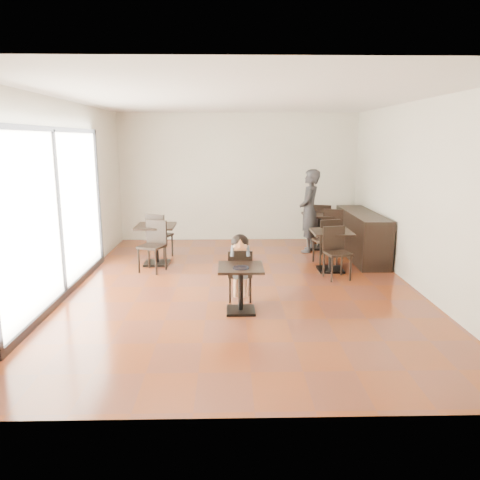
{
  "coord_description": "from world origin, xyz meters",
  "views": [
    {
      "loc": [
        -0.23,
        -7.91,
        2.55
      ],
      "look_at": [
        -0.07,
        -0.74,
        1.0
      ],
      "focal_mm": 35.0,
      "sensor_mm": 36.0,
      "label": 1
    }
  ],
  "objects_px": {
    "child_chair": "(240,274)",
    "child": "(240,268)",
    "cafe_table_left": "(156,245)",
    "chair_back_a": "(322,224)",
    "child_table": "(241,289)",
    "chair_left_b": "(152,247)",
    "adult_patron": "(309,211)",
    "chair_back_b": "(332,232)",
    "cafe_table_back": "(320,231)",
    "cafe_table_mid": "(331,251)",
    "chair_mid_a": "(326,241)",
    "chair_mid_b": "(338,254)",
    "chair_left_a": "(160,235)"
  },
  "relations": [
    {
      "from": "child_chair",
      "to": "child",
      "type": "distance_m",
      "value": 0.11
    },
    {
      "from": "cafe_table_left",
      "to": "chair_back_a",
      "type": "height_order",
      "value": "chair_back_a"
    },
    {
      "from": "cafe_table_left",
      "to": "child_chair",
      "type": "bearing_deg",
      "value": -53.15
    },
    {
      "from": "child_table",
      "to": "chair_left_b",
      "type": "xyz_separation_m",
      "value": [
        -1.68,
        2.24,
        0.14
      ]
    },
    {
      "from": "adult_patron",
      "to": "chair_back_a",
      "type": "height_order",
      "value": "adult_patron"
    },
    {
      "from": "chair_back_b",
      "to": "child_chair",
      "type": "bearing_deg",
      "value": -106.85
    },
    {
      "from": "cafe_table_left",
      "to": "cafe_table_back",
      "type": "distance_m",
      "value": 3.9
    },
    {
      "from": "adult_patron",
      "to": "cafe_table_mid",
      "type": "relative_size",
      "value": 2.37
    },
    {
      "from": "child_table",
      "to": "chair_back_b",
      "type": "distance_m",
      "value": 4.2
    },
    {
      "from": "child",
      "to": "cafe_table_mid",
      "type": "xyz_separation_m",
      "value": [
        1.83,
        1.67,
        -0.14
      ]
    },
    {
      "from": "chair_back_a",
      "to": "chair_back_b",
      "type": "bearing_deg",
      "value": 108.14
    },
    {
      "from": "adult_patron",
      "to": "chair_mid_a",
      "type": "distance_m",
      "value": 1.2
    },
    {
      "from": "cafe_table_mid",
      "to": "chair_mid_b",
      "type": "height_order",
      "value": "chair_mid_b"
    },
    {
      "from": "child",
      "to": "cafe_table_left",
      "type": "bearing_deg",
      "value": 126.85
    },
    {
      "from": "cafe_table_back",
      "to": "child_table",
      "type": "bearing_deg",
      "value": -115.4
    },
    {
      "from": "chair_back_b",
      "to": "chair_mid_a",
      "type": "bearing_deg",
      "value": -92.21
    },
    {
      "from": "child_chair",
      "to": "child_table",
      "type": "bearing_deg",
      "value": 90.0
    },
    {
      "from": "chair_mid_b",
      "to": "child_chair",
      "type": "bearing_deg",
      "value": -160.89
    },
    {
      "from": "chair_mid_a",
      "to": "chair_back_b",
      "type": "height_order",
      "value": "chair_back_b"
    },
    {
      "from": "chair_back_a",
      "to": "chair_back_b",
      "type": "distance_m",
      "value": 1.1
    },
    {
      "from": "chair_mid_a",
      "to": "chair_mid_b",
      "type": "xyz_separation_m",
      "value": [
        0.0,
        -1.1,
        0.0
      ]
    },
    {
      "from": "child_table",
      "to": "cafe_table_mid",
      "type": "distance_m",
      "value": 2.88
    },
    {
      "from": "cafe_table_back",
      "to": "chair_mid_a",
      "type": "height_order",
      "value": "chair_mid_a"
    },
    {
      "from": "child_table",
      "to": "child_chair",
      "type": "distance_m",
      "value": 0.55
    },
    {
      "from": "chair_mid_b",
      "to": "chair_back_a",
      "type": "relative_size",
      "value": 0.97
    },
    {
      "from": "chair_mid_a",
      "to": "chair_left_b",
      "type": "xyz_separation_m",
      "value": [
        -3.51,
        -0.53,
        0.02
      ]
    },
    {
      "from": "chair_mid_a",
      "to": "chair_left_a",
      "type": "relative_size",
      "value": 0.97
    },
    {
      "from": "child_table",
      "to": "cafe_table_left",
      "type": "bearing_deg",
      "value": 121.04
    },
    {
      "from": "adult_patron",
      "to": "chair_mid_a",
      "type": "height_order",
      "value": "adult_patron"
    },
    {
      "from": "cafe_table_mid",
      "to": "chair_left_b",
      "type": "bearing_deg",
      "value": 179.64
    },
    {
      "from": "cafe_table_back",
      "to": "chair_left_a",
      "type": "xyz_separation_m",
      "value": [
        -3.66,
        -0.82,
        0.08
      ]
    },
    {
      "from": "adult_patron",
      "to": "child_table",
      "type": "bearing_deg",
      "value": -5.14
    },
    {
      "from": "child",
      "to": "cafe_table_back",
      "type": "relative_size",
      "value": 1.3
    },
    {
      "from": "chair_left_b",
      "to": "chair_back_b",
      "type": "bearing_deg",
      "value": 40.62
    },
    {
      "from": "child_table",
      "to": "chair_back_b",
      "type": "bearing_deg",
      "value": 59.31
    },
    {
      "from": "child_chair",
      "to": "child",
      "type": "bearing_deg",
      "value": 0.0
    },
    {
      "from": "child_table",
      "to": "cafe_table_left",
      "type": "distance_m",
      "value": 3.26
    },
    {
      "from": "cafe_table_back",
      "to": "chair_left_b",
      "type": "relative_size",
      "value": 0.83
    },
    {
      "from": "child_table",
      "to": "chair_mid_b",
      "type": "xyz_separation_m",
      "value": [
        1.83,
        1.67,
        0.13
      ]
    },
    {
      "from": "chair_mid_b",
      "to": "chair_left_a",
      "type": "height_order",
      "value": "chair_left_a"
    },
    {
      "from": "chair_left_b",
      "to": "adult_patron",
      "type": "bearing_deg",
      "value": 46.77
    },
    {
      "from": "child",
      "to": "cafe_table_mid",
      "type": "distance_m",
      "value": 2.48
    },
    {
      "from": "adult_patron",
      "to": "cafe_table_back",
      "type": "bearing_deg",
      "value": 151.75
    },
    {
      "from": "child_table",
      "to": "chair_back_b",
      "type": "xyz_separation_m",
      "value": [
        2.14,
        3.61,
        0.14
      ]
    },
    {
      "from": "child",
      "to": "chair_back_b",
      "type": "height_order",
      "value": "child"
    },
    {
      "from": "cafe_table_left",
      "to": "cafe_table_back",
      "type": "height_order",
      "value": "cafe_table_left"
    },
    {
      "from": "adult_patron",
      "to": "cafe_table_back",
      "type": "relative_size",
      "value": 2.29
    },
    {
      "from": "child_table",
      "to": "chair_back_a",
      "type": "xyz_separation_m",
      "value": [
        2.14,
        4.71,
        0.14
      ]
    },
    {
      "from": "chair_mid_b",
      "to": "chair_back_b",
      "type": "bearing_deg",
      "value": 68.5
    },
    {
      "from": "cafe_table_back",
      "to": "chair_back_b",
      "type": "relative_size",
      "value": 0.83
    }
  ]
}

